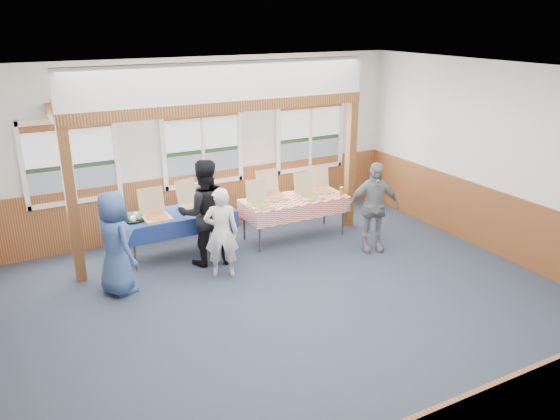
# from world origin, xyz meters

# --- Properties ---
(floor) EXTENTS (8.00, 8.00, 0.00)m
(floor) POSITION_xyz_m (0.00, 0.00, 0.00)
(floor) COLOR #262E3F
(floor) RESTS_ON ground
(ceiling) EXTENTS (8.00, 8.00, 0.00)m
(ceiling) POSITION_xyz_m (0.00, 0.00, 3.20)
(ceiling) COLOR white
(ceiling) RESTS_ON wall_back
(wall_back) EXTENTS (8.00, 0.00, 8.00)m
(wall_back) POSITION_xyz_m (0.00, 3.50, 1.60)
(wall_back) COLOR silver
(wall_back) RESTS_ON floor
(wall_front) EXTENTS (8.00, 0.00, 8.00)m
(wall_front) POSITION_xyz_m (0.00, -3.50, 1.60)
(wall_front) COLOR silver
(wall_front) RESTS_ON floor
(wall_right) EXTENTS (0.00, 8.00, 8.00)m
(wall_right) POSITION_xyz_m (4.00, 0.00, 1.60)
(wall_right) COLOR silver
(wall_right) RESTS_ON floor
(wainscot_back) EXTENTS (7.98, 0.05, 1.10)m
(wainscot_back) POSITION_xyz_m (0.00, 3.48, 0.55)
(wainscot_back) COLOR brown
(wainscot_back) RESTS_ON floor
(wainscot_right) EXTENTS (0.05, 6.98, 1.10)m
(wainscot_right) POSITION_xyz_m (3.98, 0.00, 0.55)
(wainscot_right) COLOR brown
(wainscot_right) RESTS_ON floor
(window_left) EXTENTS (1.56, 0.10, 1.46)m
(window_left) POSITION_xyz_m (-2.30, 3.46, 1.68)
(window_left) COLOR white
(window_left) RESTS_ON wall_back
(window_mid) EXTENTS (1.56, 0.10, 1.46)m
(window_mid) POSITION_xyz_m (0.00, 3.46, 1.68)
(window_mid) COLOR white
(window_mid) RESTS_ON wall_back
(window_right) EXTENTS (1.56, 0.10, 1.46)m
(window_right) POSITION_xyz_m (2.30, 3.46, 1.68)
(window_right) COLOR white
(window_right) RESTS_ON wall_back
(post_left) EXTENTS (0.15, 0.15, 2.40)m
(post_left) POSITION_xyz_m (-2.50, 2.30, 1.20)
(post_left) COLOR #582813
(post_left) RESTS_ON floor
(post_right) EXTENTS (0.15, 0.15, 2.40)m
(post_right) POSITION_xyz_m (2.50, 2.30, 1.20)
(post_right) COLOR #582813
(post_right) RESTS_ON floor
(cross_beam) EXTENTS (5.15, 0.18, 0.18)m
(cross_beam) POSITION_xyz_m (0.00, 2.30, 2.49)
(cross_beam) COLOR #582813
(cross_beam) RESTS_ON post_left
(table_left) EXTENTS (1.92, 0.99, 0.76)m
(table_left) POSITION_xyz_m (-0.83, 2.51, 0.70)
(table_left) COLOR #313131
(table_left) RESTS_ON floor
(table_right) EXTENTS (2.07, 1.49, 0.76)m
(table_right) POSITION_xyz_m (1.27, 2.26, 0.70)
(table_right) COLOR #313131
(table_right) RESTS_ON floor
(pizza_box_a) EXTENTS (0.44, 0.53, 0.46)m
(pizza_box_a) POSITION_xyz_m (-1.23, 2.40, 0.83)
(pizza_box_a) COLOR #D1B58B
(pizza_box_a) RESTS_ON table_left
(pizza_box_b) EXTENTS (0.53, 0.59, 0.44)m
(pizza_box_b) POSITION_xyz_m (-0.50, 2.67, 0.82)
(pizza_box_b) COLOR #D1B58B
(pizza_box_b) RESTS_ON table_left
(pizza_box_c) EXTENTS (0.45, 0.52, 0.42)m
(pizza_box_c) POSITION_xyz_m (0.53, 2.17, 0.82)
(pizza_box_c) COLOR #D1B58B
(pizza_box_c) RESTS_ON table_right
(pizza_box_d) EXTENTS (0.44, 0.54, 0.47)m
(pizza_box_d) POSITION_xyz_m (0.92, 2.46, 0.83)
(pizza_box_d) COLOR #D1B58B
(pizza_box_d) RESTS_ON table_right
(pizza_box_e) EXTENTS (0.39, 0.47, 0.42)m
(pizza_box_e) POSITION_xyz_m (1.52, 2.19, 0.82)
(pizza_box_e) COLOR #D1B58B
(pizza_box_e) RESTS_ON table_right
(pizza_box_f) EXTENTS (0.50, 0.56, 0.42)m
(pizza_box_f) POSITION_xyz_m (1.93, 2.41, 0.82)
(pizza_box_f) COLOR #D1B58B
(pizza_box_f) RESTS_ON table_right
(veggie_tray) EXTENTS (0.41, 0.41, 0.09)m
(veggie_tray) POSITION_xyz_m (-1.58, 2.51, 0.79)
(veggie_tray) COLOR black
(veggie_tray) RESTS_ON table_left
(drink_glass) EXTENTS (0.07, 0.07, 0.15)m
(drink_glass) POSITION_xyz_m (2.12, 2.01, 0.83)
(drink_glass) COLOR #A5691B
(drink_glass) RESTS_ON table_right
(woman_white) EXTENTS (0.62, 0.53, 1.45)m
(woman_white) POSITION_xyz_m (-0.50, 1.40, 0.73)
(woman_white) COLOR silver
(woman_white) RESTS_ON floor
(woman_black) EXTENTS (0.96, 0.81, 1.76)m
(woman_black) POSITION_xyz_m (-0.56, 1.97, 0.88)
(woman_black) COLOR black
(woman_black) RESTS_ON floor
(man_blue) EXTENTS (0.70, 0.88, 1.56)m
(man_blue) POSITION_xyz_m (-2.06, 1.62, 0.78)
(man_blue) COLOR #334D80
(man_blue) RESTS_ON floor
(person_grey) EXTENTS (1.00, 0.69, 1.58)m
(person_grey) POSITION_xyz_m (2.18, 1.13, 0.79)
(person_grey) COLOR gray
(person_grey) RESTS_ON floor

